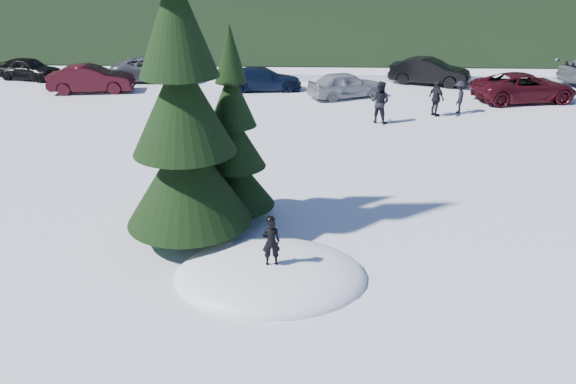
{
  "coord_description": "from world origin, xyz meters",
  "views": [
    {
      "loc": [
        0.82,
        -11.23,
        6.86
      ],
      "look_at": [
        0.31,
        2.47,
        1.1
      ],
      "focal_mm": 35.0,
      "sensor_mm": 36.0,
      "label": 1
    }
  ],
  "objects_px": {
    "child_skier": "(271,242)",
    "car_1": "(91,79)",
    "adult_1": "(436,98)",
    "car_6": "(524,87)",
    "adult_2": "(459,97)",
    "car_3": "(263,79)",
    "car_5": "(430,71)",
    "car_2": "(156,69)",
    "car_0": "(28,68)",
    "spruce_tall": "(183,116)",
    "adult_0": "(380,102)",
    "spruce_short": "(234,147)",
    "car_4": "(346,85)"
  },
  "relations": [
    {
      "from": "adult_2",
      "to": "car_5",
      "type": "height_order",
      "value": "adult_2"
    },
    {
      "from": "child_skier",
      "to": "car_1",
      "type": "height_order",
      "value": "child_skier"
    },
    {
      "from": "adult_1",
      "to": "car_0",
      "type": "distance_m",
      "value": 23.99
    },
    {
      "from": "spruce_short",
      "to": "car_1",
      "type": "bearing_deg",
      "value": 122.15
    },
    {
      "from": "spruce_tall",
      "to": "adult_2",
      "type": "bearing_deg",
      "value": 52.87
    },
    {
      "from": "adult_1",
      "to": "adult_2",
      "type": "bearing_deg",
      "value": -88.99
    },
    {
      "from": "spruce_tall",
      "to": "car_6",
      "type": "distance_m",
      "value": 21.27
    },
    {
      "from": "car_3",
      "to": "adult_1",
      "type": "bearing_deg",
      "value": -128.14
    },
    {
      "from": "adult_1",
      "to": "car_1",
      "type": "xyz_separation_m",
      "value": [
        -17.72,
        4.3,
        -0.11
      ]
    },
    {
      "from": "car_5",
      "to": "adult_0",
      "type": "bearing_deg",
      "value": 176.85
    },
    {
      "from": "car_2",
      "to": "car_5",
      "type": "distance_m",
      "value": 16.03
    },
    {
      "from": "car_2",
      "to": "car_6",
      "type": "relative_size",
      "value": 0.98
    },
    {
      "from": "spruce_tall",
      "to": "car_3",
      "type": "xyz_separation_m",
      "value": [
        0.46,
        17.89,
        -2.7
      ]
    },
    {
      "from": "car_3",
      "to": "car_6",
      "type": "height_order",
      "value": "car_6"
    },
    {
      "from": "car_1",
      "to": "car_2",
      "type": "height_order",
      "value": "car_1"
    },
    {
      "from": "adult_1",
      "to": "car_6",
      "type": "bearing_deg",
      "value": -86.04
    },
    {
      "from": "adult_1",
      "to": "car_2",
      "type": "bearing_deg",
      "value": 36.29
    },
    {
      "from": "spruce_tall",
      "to": "car_0",
      "type": "xyz_separation_m",
      "value": [
        -13.86,
        20.28,
        -2.65
      ]
    },
    {
      "from": "spruce_short",
      "to": "car_0",
      "type": "xyz_separation_m",
      "value": [
        -14.86,
        18.88,
        -1.44
      ]
    },
    {
      "from": "adult_1",
      "to": "car_1",
      "type": "height_order",
      "value": "adult_1"
    },
    {
      "from": "car_3",
      "to": "car_2",
      "type": "bearing_deg",
      "value": 64.16
    },
    {
      "from": "car_5",
      "to": "car_6",
      "type": "bearing_deg",
      "value": -113.16
    },
    {
      "from": "adult_1",
      "to": "car_4",
      "type": "bearing_deg",
      "value": 20.63
    },
    {
      "from": "adult_2",
      "to": "car_1",
      "type": "relative_size",
      "value": 0.34
    },
    {
      "from": "adult_0",
      "to": "car_6",
      "type": "bearing_deg",
      "value": -121.59
    },
    {
      "from": "adult_0",
      "to": "child_skier",
      "type": "bearing_deg",
      "value": 103.42
    },
    {
      "from": "car_0",
      "to": "car_3",
      "type": "bearing_deg",
      "value": -84.87
    },
    {
      "from": "car_5",
      "to": "car_2",
      "type": "bearing_deg",
      "value": 110.2
    },
    {
      "from": "car_0",
      "to": "car_6",
      "type": "bearing_deg",
      "value": -84.53
    },
    {
      "from": "adult_1",
      "to": "child_skier",
      "type": "bearing_deg",
      "value": 128.41
    },
    {
      "from": "adult_2",
      "to": "car_0",
      "type": "distance_m",
      "value": 24.95
    },
    {
      "from": "adult_0",
      "to": "car_3",
      "type": "distance_m",
      "value": 8.58
    },
    {
      "from": "adult_2",
      "to": "car_2",
      "type": "relative_size",
      "value": 0.29
    },
    {
      "from": "car_3",
      "to": "car_5",
      "type": "bearing_deg",
      "value": -85.38
    },
    {
      "from": "car_2",
      "to": "car_4",
      "type": "relative_size",
      "value": 1.28
    },
    {
      "from": "spruce_short",
      "to": "car_5",
      "type": "distance_m",
      "value": 20.5
    },
    {
      "from": "adult_1",
      "to": "car_1",
      "type": "relative_size",
      "value": 0.38
    },
    {
      "from": "adult_2",
      "to": "car_1",
      "type": "height_order",
      "value": "adult_2"
    },
    {
      "from": "spruce_short",
      "to": "adult_2",
      "type": "distance_m",
      "value": 15.1
    },
    {
      "from": "car_2",
      "to": "car_3",
      "type": "height_order",
      "value": "car_2"
    },
    {
      "from": "adult_0",
      "to": "car_1",
      "type": "height_order",
      "value": "adult_0"
    },
    {
      "from": "adult_0",
      "to": "adult_1",
      "type": "xyz_separation_m",
      "value": [
        2.74,
        1.22,
        -0.09
      ]
    },
    {
      "from": "child_skier",
      "to": "car_1",
      "type": "xyz_separation_m",
      "value": [
        -11.04,
        19.06,
        -0.3
      ]
    },
    {
      "from": "car_6",
      "to": "child_skier",
      "type": "bearing_deg",
      "value": 135.3
    },
    {
      "from": "car_1",
      "to": "adult_0",
      "type": "bearing_deg",
      "value": -119.15
    },
    {
      "from": "spruce_tall",
      "to": "car_2",
      "type": "height_order",
      "value": "spruce_tall"
    },
    {
      "from": "car_3",
      "to": "child_skier",
      "type": "bearing_deg",
      "value": 178.45
    },
    {
      "from": "adult_1",
      "to": "car_1",
      "type": "distance_m",
      "value": 18.23
    },
    {
      "from": "child_skier",
      "to": "car_1",
      "type": "bearing_deg",
      "value": -68.17
    },
    {
      "from": "adult_0",
      "to": "adult_1",
      "type": "bearing_deg",
      "value": -126.37
    }
  ]
}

